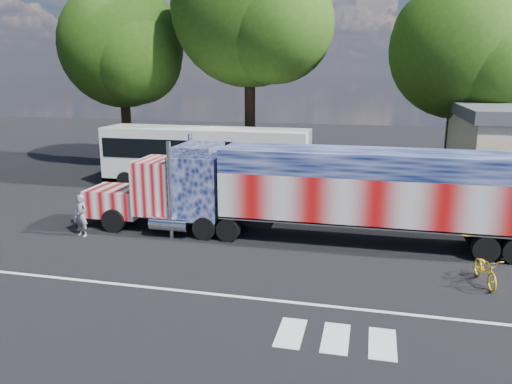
% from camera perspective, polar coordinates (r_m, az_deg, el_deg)
% --- Properties ---
extents(ground, '(100.00, 100.00, 0.00)m').
position_cam_1_polar(ground, '(18.74, -2.13, -7.78)').
color(ground, black).
extents(lane_markings, '(30.00, 2.67, 0.01)m').
position_cam_1_polar(lane_markings, '(15.02, 0.42, -13.43)').
color(lane_markings, silver).
rests_on(lane_markings, ground).
extents(semi_truck, '(19.21, 3.03, 4.10)m').
position_cam_1_polar(semi_truck, '(20.52, 6.96, 0.20)').
color(semi_truck, black).
rests_on(semi_truck, ground).
extents(coach_bus, '(12.34, 2.87, 3.59)m').
position_cam_1_polar(coach_bus, '(29.84, -5.79, 3.97)').
color(coach_bus, silver).
rests_on(coach_bus, ground).
extents(woman, '(0.75, 0.59, 1.80)m').
position_cam_1_polar(woman, '(22.36, -19.35, -2.55)').
color(woman, slate).
rests_on(woman, ground).
extents(bicycle, '(0.95, 1.96, 0.99)m').
position_cam_1_polar(bicycle, '(18.23, 24.76, -8.05)').
color(bicycle, gold).
rests_on(bicycle, ground).
extents(tree_ne_a, '(8.42, 8.02, 12.09)m').
position_cam_1_polar(tree_ne_a, '(32.28, 22.50, 14.75)').
color(tree_ne_a, black).
rests_on(tree_ne_a, ground).
extents(tree_n_mid, '(10.45, 9.95, 15.73)m').
position_cam_1_polar(tree_n_mid, '(33.25, -0.46, 20.30)').
color(tree_n_mid, black).
rests_on(tree_n_mid, ground).
extents(tree_nw_a, '(9.23, 8.79, 13.04)m').
position_cam_1_polar(tree_nw_a, '(37.98, -14.93, 15.84)').
color(tree_nw_a, black).
rests_on(tree_nw_a, ground).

